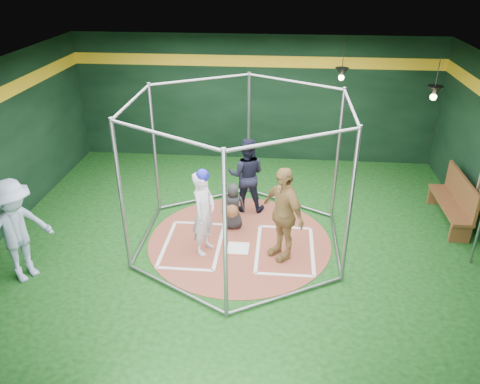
# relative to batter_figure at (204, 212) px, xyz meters

# --- Properties ---
(room_shell) EXTENTS (10.10, 9.10, 3.53)m
(room_shell) POSITION_rel_batter_figure_xyz_m (0.66, 0.43, 0.85)
(room_shell) COLOR #0C350C
(room_shell) RESTS_ON ground
(clay_disc) EXTENTS (3.80, 3.80, 0.01)m
(clay_disc) POSITION_rel_batter_figure_xyz_m (0.66, 0.42, -0.90)
(clay_disc) COLOR brown
(clay_disc) RESTS_ON ground
(home_plate) EXTENTS (0.43, 0.43, 0.01)m
(home_plate) POSITION_rel_batter_figure_xyz_m (0.66, 0.12, -0.89)
(home_plate) COLOR white
(home_plate) RESTS_ON clay_disc
(batter_box_left) EXTENTS (1.17, 1.77, 0.01)m
(batter_box_left) POSITION_rel_batter_figure_xyz_m (-0.29, 0.17, -0.89)
(batter_box_left) COLOR white
(batter_box_left) RESTS_ON clay_disc
(batter_box_right) EXTENTS (1.17, 1.77, 0.01)m
(batter_box_right) POSITION_rel_batter_figure_xyz_m (1.61, 0.17, -0.89)
(batter_box_right) COLOR white
(batter_box_right) RESTS_ON clay_disc
(batting_cage) EXTENTS (4.05, 4.67, 3.00)m
(batting_cage) POSITION_rel_batter_figure_xyz_m (0.66, 0.42, 0.59)
(batting_cage) COLOR gray
(batting_cage) RESTS_ON ground
(pendant_lamp_near) EXTENTS (0.34, 0.34, 0.90)m
(pendant_lamp_near) POSITION_rel_batter_figure_xyz_m (2.86, 4.02, 1.84)
(pendant_lamp_near) COLOR black
(pendant_lamp_near) RESTS_ON room_shell
(pendant_lamp_far) EXTENTS (0.34, 0.34, 0.90)m
(pendant_lamp_far) POSITION_rel_batter_figure_xyz_m (4.66, 2.42, 1.84)
(pendant_lamp_far) COLOR black
(pendant_lamp_far) RESTS_ON room_shell
(batter_figure) EXTENTS (0.58, 0.72, 1.80)m
(batter_figure) POSITION_rel_batter_figure_xyz_m (0.00, 0.00, 0.00)
(batter_figure) COLOR silver
(batter_figure) RESTS_ON clay_disc
(visitor_leopard) EXTENTS (1.07, 1.16, 1.91)m
(visitor_leopard) POSITION_rel_batter_figure_xyz_m (1.53, -0.03, 0.06)
(visitor_leopard) COLOR tan
(visitor_leopard) RESTS_ON clay_disc
(catcher_figure) EXTENTS (0.55, 0.59, 1.04)m
(catcher_figure) POSITION_rel_batter_figure_xyz_m (0.47, 0.92, -0.37)
(catcher_figure) COLOR black
(catcher_figure) RESTS_ON clay_disc
(umpire) EXTENTS (0.86, 0.67, 1.75)m
(umpire) POSITION_rel_batter_figure_xyz_m (0.69, 1.79, -0.02)
(umpire) COLOR black
(umpire) RESTS_ON clay_disc
(bystander_blue) EXTENTS (1.29, 1.48, 1.98)m
(bystander_blue) POSITION_rel_batter_figure_xyz_m (-3.16, -1.15, 0.09)
(bystander_blue) COLOR #91A4BF
(bystander_blue) RESTS_ON ground
(dugout_bench) EXTENTS (0.44, 1.89, 1.10)m
(dugout_bench) POSITION_rel_batter_figure_xyz_m (5.29, 1.65, -0.34)
(dugout_bench) COLOR brown
(dugout_bench) RESTS_ON ground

